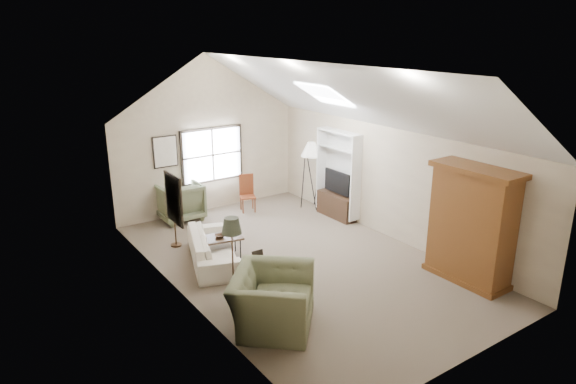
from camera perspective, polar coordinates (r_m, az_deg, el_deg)
room_shell at (r=9.63m, az=1.38°, el=9.69°), size 5.01×8.01×4.00m
window at (r=13.36m, az=-8.41°, el=4.11°), size 1.72×0.08×1.42m
skylight at (r=11.12m, az=4.11°, el=10.80°), size 0.80×1.20×0.52m
wall_art at (r=10.72m, az=-13.07°, el=1.98°), size 1.97×3.71×0.88m
armoire at (r=10.05m, az=19.74°, el=-3.47°), size 0.60×1.50×2.20m
tv_alcove at (r=12.71m, az=5.59°, el=2.12°), size 0.32×1.30×2.10m
media_console at (r=12.95m, az=5.41°, el=-1.52°), size 0.34×1.18×0.60m
tv_panel at (r=12.76m, az=5.49°, el=1.11°), size 0.05×0.90×0.55m
sofa at (r=10.57m, az=-8.35°, el=-6.14°), size 1.48×2.28×0.62m
armchair_near at (r=8.31m, az=-1.77°, el=-11.87°), size 1.84×1.85×0.90m
armchair_far at (r=12.97m, az=-11.97°, el=-1.01°), size 1.03×1.06×0.94m
coffee_table at (r=10.76m, az=-7.55°, el=-6.13°), size 0.99×0.67×0.46m
bowl at (r=10.66m, az=-7.60°, el=-4.86°), size 0.26×0.26×0.05m
side_table at (r=9.36m, az=-3.30°, el=-9.56°), size 0.68×0.68×0.53m
side_chair at (r=13.29m, az=-4.50°, el=-0.16°), size 0.48×0.48×0.96m
tripod_lamp at (r=13.38m, az=2.56°, el=1.89°), size 0.62×0.62×1.81m
dark_lamp at (r=9.13m, az=-6.17°, el=-7.06°), size 0.45×0.45×1.48m
tan_lamp at (r=11.35m, az=-12.52°, el=-2.74°), size 0.34×0.34×1.33m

